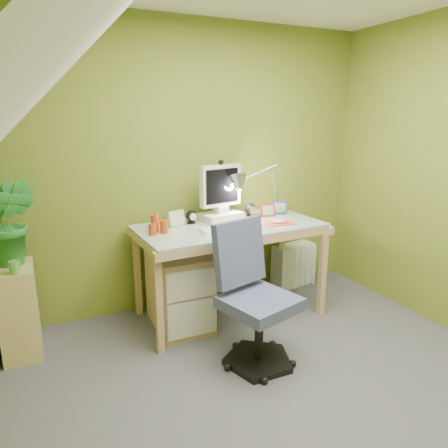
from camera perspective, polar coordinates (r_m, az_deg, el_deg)
name	(u,v)px	position (r m, az deg, el deg)	size (l,w,h in m)	color
floor	(295,404)	(2.67, 9.79, -23.36)	(3.20, 3.20, 0.01)	#4A4A4F
wall_back	(195,168)	(3.56, -4.07, 7.71)	(3.20, 0.01, 2.40)	olive
slope_ceiling	(93,56)	(1.74, -17.74, 21.28)	(1.10, 3.20, 1.10)	white
desk	(230,270)	(3.43, 0.79, -6.45)	(1.47, 0.74, 0.79)	tan
monitor	(221,192)	(3.41, -0.47, 4.51)	(0.35, 0.20, 0.48)	beige
speaker_left	(191,217)	(3.33, -4.56, 0.98)	(0.09, 0.09, 0.11)	black
speaker_right	(250,210)	(3.55, 3.65, 1.94)	(0.10, 0.10, 0.12)	black
keyboard	(228,228)	(3.15, 0.59, -0.63)	(0.43, 0.14, 0.02)	white
mousepad	(280,223)	(3.36, 7.70, 0.11)	(0.23, 0.16, 0.01)	#E04A23
mouse	(280,221)	(3.36, 7.71, 0.41)	(0.12, 0.08, 0.04)	white
amber_tumbler	(254,219)	(3.31, 4.23, 0.63)	(0.06, 0.06, 0.08)	brown
candle_cluster	(156,224)	(3.10, -9.34, -0.04)	(0.17, 0.15, 0.13)	#B03C0F
photo_frame_red	(268,210)	(3.59, 6.07, 1.94)	(0.13, 0.02, 0.11)	red
photo_frame_blue	(279,208)	(3.69, 7.63, 2.27)	(0.13, 0.02, 0.11)	#153695
photo_frame_green	(177,218)	(3.27, -6.58, 0.80)	(0.14, 0.02, 0.12)	#BECF8E
desk_lamp	(268,179)	(3.60, 6.11, 6.27)	(0.59, 0.25, 0.64)	silver
side_ledge	(19,311)	(3.24, -26.56, -10.69)	(0.24, 0.37, 0.65)	tan
potted_plant	(11,222)	(3.09, -27.42, 0.27)	(0.33, 0.26, 0.59)	#28782C
green_cup	(14,267)	(2.97, -27.04, -5.37)	(0.07, 0.07, 0.09)	#56913C
task_chair	(260,302)	(2.75, 4.98, -10.65)	(0.50, 0.50, 0.91)	#404669
radiator	(293,265)	(4.13, 9.54, -5.60)	(0.42, 0.17, 0.42)	silver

